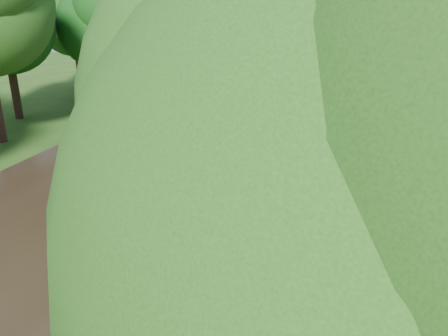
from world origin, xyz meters
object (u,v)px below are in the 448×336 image
at_px(second_boat, 260,102).
at_px(pedestrian_dark, 312,96).
at_px(sandwich_board, 177,275).
at_px(plant_boat, 175,168).
at_px(pedestrian_pink, 298,97).

distance_m(second_boat, pedestrian_dark, 4.25).
xyz_separation_m(sandwich_board, pedestrian_dark, (1.26, 25.22, 0.30)).
relative_size(plant_boat, sandwich_board, 13.65).
bearing_deg(pedestrian_dark, sandwich_board, -95.11).
distance_m(plant_boat, second_boat, 16.28).
xyz_separation_m(sandwich_board, pedestrian_pink, (0.39, 23.42, 0.52)).
height_order(second_boat, pedestrian_pink, pedestrian_pink).
height_order(plant_boat, second_boat, plant_boat).
relative_size(plant_boat, second_boat, 2.09).
relative_size(second_boat, sandwich_board, 6.55).
relative_size(plant_boat, pedestrian_dark, 9.06).
distance_m(plant_boat, pedestrian_pink, 16.75).
distance_m(plant_boat, pedestrian_dark, 18.69).
relative_size(plant_boat, pedestrian_pink, 7.00).
height_order(pedestrian_pink, pedestrian_dark, pedestrian_pink).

